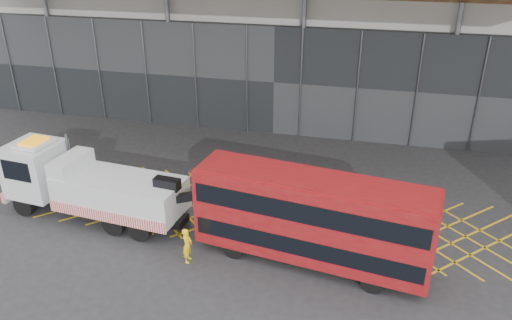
# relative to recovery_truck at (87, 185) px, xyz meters

# --- Properties ---
(ground_plane) EXTENTS (120.00, 120.00, 0.00)m
(ground_plane) POSITION_rel_recovery_truck_xyz_m (5.27, 2.57, -1.92)
(ground_plane) COLOR #29292B
(road_markings) EXTENTS (27.96, 7.16, 0.01)m
(road_markings) POSITION_rel_recovery_truck_xyz_m (10.87, 2.57, -1.92)
(road_markings) COLOR #ECAD16
(road_markings) RESTS_ON ground_plane
(recovery_truck) EXTENTS (12.00, 3.90, 4.16)m
(recovery_truck) POSITION_rel_recovery_truck_xyz_m (0.00, 0.00, 0.00)
(recovery_truck) COLOR black
(recovery_truck) RESTS_ON ground_plane
(bus_towed) EXTENTS (11.13, 4.14, 4.43)m
(bus_towed) POSITION_rel_recovery_truck_xyz_m (12.13, -1.26, 0.54)
(bus_towed) COLOR maroon
(bus_towed) RESTS_ON ground_plane
(worker) EXTENTS (0.47, 0.67, 1.77)m
(worker) POSITION_rel_recovery_truck_xyz_m (6.55, -2.60, -1.04)
(worker) COLOR yellow
(worker) RESTS_ON ground_plane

